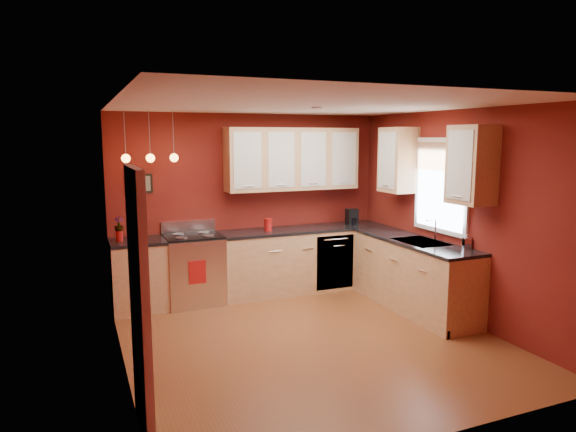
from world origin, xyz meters
name	(u,v)px	position (x,y,z in m)	size (l,w,h in m)	color
floor	(311,340)	(0.00, 0.00, 0.00)	(4.20, 4.20, 0.00)	brown
ceiling	(312,105)	(0.00, 0.00, 2.60)	(4.00, 4.20, 0.02)	white
wall_back	(250,204)	(0.00, 2.10, 1.30)	(4.00, 0.02, 2.60)	maroon
wall_front	(436,272)	(0.00, -2.10, 1.30)	(4.00, 0.02, 2.60)	maroon
wall_left	(120,240)	(-2.00, 0.00, 1.30)	(0.02, 4.20, 2.60)	maroon
wall_right	(457,216)	(2.00, 0.00, 1.30)	(0.02, 4.20, 2.60)	maroon
base_cabinets_back_left	(139,277)	(-1.65, 1.80, 0.45)	(0.70, 0.60, 0.90)	#E3AE7A
base_cabinets_back_right	(304,260)	(0.73, 1.80, 0.45)	(2.54, 0.60, 0.90)	#E3AE7A
base_cabinets_right	(413,276)	(1.70, 0.45, 0.45)	(0.60, 2.10, 0.90)	#E3AE7A
counter_back_left	(137,242)	(-1.65, 1.80, 0.92)	(0.70, 0.62, 0.04)	black
counter_back_right	(304,229)	(0.73, 1.80, 0.92)	(2.54, 0.62, 0.04)	black
counter_right	(414,241)	(1.70, 0.45, 0.92)	(0.62, 2.10, 0.04)	black
gas_range	(194,269)	(-0.92, 1.80, 0.48)	(0.76, 0.64, 1.11)	silver
dishwasher_front	(335,262)	(1.10, 1.51, 0.45)	(0.60, 0.02, 0.80)	silver
sink	(421,243)	(1.70, 0.30, 0.92)	(0.50, 0.70, 0.33)	gray
window	(441,183)	(1.97, 0.30, 1.69)	(0.06, 1.02, 1.22)	white
door_left_wall	(140,306)	(-1.97, -1.20, 1.03)	(0.12, 0.82, 2.05)	white
upper_cabinets_back	(293,159)	(0.60, 1.93, 1.95)	(2.00, 0.35, 0.90)	#E3AE7A
upper_cabinets_right	(431,162)	(1.82, 0.32, 1.95)	(0.35, 1.95, 0.90)	#E3AE7A
wall_picture	(140,184)	(-1.55, 2.08, 1.65)	(0.32, 0.03, 0.26)	black
pendant_lights	(150,157)	(-1.45, 1.75, 2.01)	(0.71, 0.11, 0.66)	gray
red_canister	(268,225)	(0.15, 1.77, 1.03)	(0.12, 0.12, 0.18)	#A91312
red_vase	(119,236)	(-1.87, 1.79, 1.01)	(0.09, 0.09, 0.14)	#A91312
flowers	(119,225)	(-1.87, 1.79, 1.16)	(0.11, 0.11, 0.20)	#A91312
coffee_maker	(352,217)	(1.54, 1.80, 1.05)	(0.17, 0.17, 0.24)	black
soap_pump	(467,240)	(1.95, -0.25, 1.04)	(0.09, 0.09, 0.20)	silver
dish_towel	(197,272)	(-0.95, 1.47, 0.52)	(0.23, 0.02, 0.31)	#A91312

